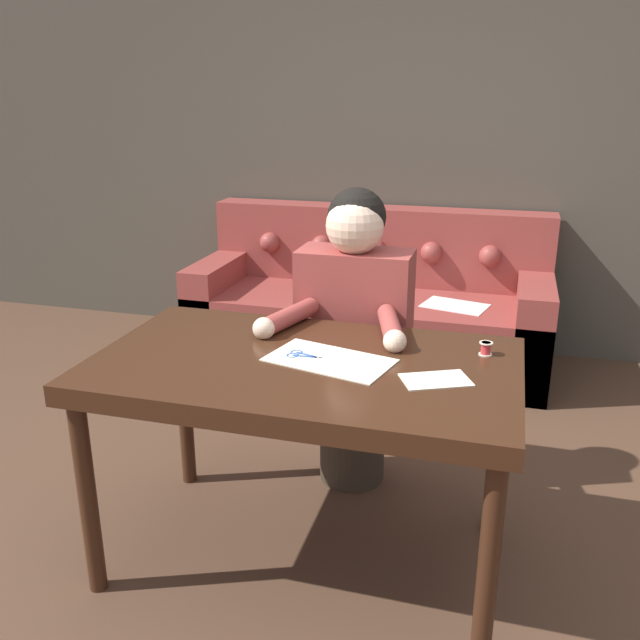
# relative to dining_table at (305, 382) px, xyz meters

# --- Properties ---
(ground_plane) EXTENTS (16.00, 16.00, 0.00)m
(ground_plane) POSITION_rel_dining_table_xyz_m (0.09, 0.03, -0.70)
(ground_plane) COLOR #4C3323
(wall_back) EXTENTS (8.00, 0.06, 2.60)m
(wall_back) POSITION_rel_dining_table_xyz_m (0.09, 2.36, 0.60)
(wall_back) COLOR #474238
(wall_back) RESTS_ON ground_plane
(dining_table) EXTENTS (1.39, 0.82, 0.77)m
(dining_table) POSITION_rel_dining_table_xyz_m (0.00, 0.00, 0.00)
(dining_table) COLOR #381E11
(dining_table) RESTS_ON ground_plane
(couch) EXTENTS (2.13, 0.83, 0.92)m
(couch) POSITION_rel_dining_table_xyz_m (-0.18, 1.95, -0.37)
(couch) COLOR brown
(couch) RESTS_ON ground_plane
(person) EXTENTS (0.55, 0.59, 1.26)m
(person) POSITION_rel_dining_table_xyz_m (0.04, 0.56, -0.03)
(person) COLOR #33281E
(person) RESTS_ON ground_plane
(pattern_paper_main) EXTENTS (0.45, 0.32, 0.00)m
(pattern_paper_main) POSITION_rel_dining_table_xyz_m (0.08, 0.02, 0.08)
(pattern_paper_main) COLOR beige
(pattern_paper_main) RESTS_ON dining_table
(pattern_paper_offcut) EXTENTS (0.24, 0.20, 0.00)m
(pattern_paper_offcut) POSITION_rel_dining_table_xyz_m (0.43, -0.05, 0.08)
(pattern_paper_offcut) COLOR beige
(pattern_paper_offcut) RESTS_ON dining_table
(scissors) EXTENTS (0.24, 0.10, 0.01)m
(scissors) POSITION_rel_dining_table_xyz_m (0.01, 0.03, 0.08)
(scissors) COLOR silver
(scissors) RESTS_ON dining_table
(thread_spool) EXTENTS (0.04, 0.04, 0.05)m
(thread_spool) POSITION_rel_dining_table_xyz_m (0.57, 0.21, 0.10)
(thread_spool) COLOR red
(thread_spool) RESTS_ON dining_table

